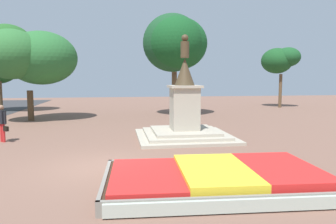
% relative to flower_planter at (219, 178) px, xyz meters
% --- Properties ---
extents(ground_plane, '(79.38, 79.38, 0.00)m').
position_rel_flower_planter_xyz_m(ground_plane, '(-3.28, 2.51, -0.24)').
color(ground_plane, brown).
extents(flower_planter, '(6.23, 3.99, 0.54)m').
position_rel_flower_planter_xyz_m(flower_planter, '(0.00, 0.00, 0.00)').
color(flower_planter, '#38281C').
rests_on(flower_planter, ground_plane).
extents(statue_monument, '(4.63, 4.63, 5.06)m').
position_rel_flower_planter_xyz_m(statue_monument, '(0.54, 7.34, 0.78)').
color(statue_monument, '#B2A793').
rests_on(statue_monument, ground_plane).
extents(pedestrian_with_handbag, '(0.58, 0.55, 1.73)m').
position_rel_flower_planter_xyz_m(pedestrian_with_handbag, '(-8.02, 7.59, 0.74)').
color(pedestrian_with_handbag, red).
rests_on(pedestrian_with_handbag, ground_plane).
extents(park_tree_far_left, '(5.57, 4.94, 7.54)m').
position_rel_flower_planter_xyz_m(park_tree_far_left, '(-12.78, 22.28, 4.79)').
color(park_tree_far_left, brown).
rests_on(park_tree_far_left, ground_plane).
extents(park_tree_behind_statue, '(5.07, 5.20, 7.95)m').
position_rel_flower_planter_xyz_m(park_tree_behind_statue, '(1.78, 17.16, 5.42)').
color(park_tree_behind_statue, brown).
rests_on(park_tree_behind_statue, ground_plane).
extents(park_tree_far_right, '(6.06, 5.74, 6.20)m').
position_rel_flower_planter_xyz_m(park_tree_far_right, '(-8.35, 15.31, 4.13)').
color(park_tree_far_right, '#4C3823').
rests_on(park_tree_far_right, ground_plane).
extents(park_tree_street_side, '(3.56, 3.56, 5.96)m').
position_rel_flower_planter_xyz_m(park_tree_street_side, '(13.44, 22.59, 4.50)').
color(park_tree_street_side, brown).
rests_on(park_tree_street_side, ground_plane).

